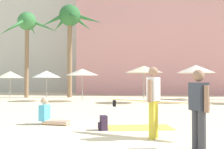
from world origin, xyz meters
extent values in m
plane|color=beige|center=(0.00, 0.00, 0.00)|extent=(120.00, 120.00, 0.00)
cube|color=pink|center=(5.71, 28.20, 7.07)|extent=(25.98, 9.57, 14.15)
cylinder|color=#896B4C|center=(-6.27, 17.96, 3.60)|extent=(0.41, 0.41, 7.19)
sphere|color=#2D6B33|center=(-6.27, 17.96, 7.19)|extent=(1.88, 1.88, 1.88)
cone|color=#2D6B33|center=(-4.64, 18.18, 6.86)|extent=(2.49, 0.74, 1.07)
cone|color=#2D6B33|center=(-5.49, 19.35, 6.73)|extent=(1.54, 2.31, 1.31)
cone|color=#2D6B33|center=(-7.49, 18.94, 6.67)|extent=(2.12, 1.81, 1.42)
cone|color=#2D6B33|center=(-7.51, 17.08, 6.59)|extent=(2.13, 1.67, 1.58)
cone|color=#2D6B33|center=(-5.50, 16.51, 6.84)|extent=(1.51, 2.36, 1.11)
cylinder|color=#896B4C|center=(-9.77, 16.93, 3.29)|extent=(0.35, 0.35, 6.59)
sphere|color=#387A3D|center=(-9.77, 16.93, 6.59)|extent=(1.59, 1.59, 1.59)
cone|color=#387A3D|center=(-8.29, 17.16, 6.13)|extent=(2.36, 0.70, 1.24)
cone|color=#387A3D|center=(-10.01, 18.44, 6.21)|extent=(0.71, 2.39, 1.09)
cone|color=#387A3D|center=(-11.23, 16.92, 6.04)|extent=(2.28, 0.37, 1.41)
cone|color=#387A3D|center=(-9.93, 15.48, 6.04)|extent=(0.60, 2.30, 1.40)
cylinder|color=gray|center=(-3.89, 13.43, 1.14)|extent=(0.06, 0.06, 2.29)
cone|color=beige|center=(-3.89, 13.43, 2.05)|extent=(2.29, 2.29, 0.47)
cylinder|color=gray|center=(3.85, 13.65, 1.25)|extent=(0.06, 0.06, 2.50)
cone|color=beige|center=(3.85, 13.65, 2.22)|extent=(2.54, 2.54, 0.54)
cylinder|color=gray|center=(-9.53, 13.76, 1.08)|extent=(0.06, 0.06, 2.15)
cone|color=beige|center=(-9.53, 13.76, 1.90)|extent=(2.01, 2.01, 0.51)
cylinder|color=gray|center=(0.45, 12.68, 1.20)|extent=(0.06, 0.06, 2.41)
cone|color=beige|center=(0.45, 12.68, 2.19)|extent=(2.47, 2.47, 0.45)
cylinder|color=gray|center=(-6.42, 13.13, 1.08)|extent=(0.06, 0.06, 2.15)
cone|color=white|center=(-6.42, 13.13, 1.91)|extent=(2.05, 2.05, 0.50)
cube|color=#F4CC4C|center=(0.80, 2.79, 0.01)|extent=(2.12, 1.49, 0.01)
cube|color=#3B2942|center=(-0.20, 2.19, 0.21)|extent=(0.28, 0.35, 0.42)
cube|color=#2F2135|center=(-0.31, 2.15, 0.13)|extent=(0.13, 0.22, 0.18)
cylinder|color=gold|center=(1.26, 1.33, 0.46)|extent=(0.20, 0.20, 0.93)
cylinder|color=gold|center=(1.19, 1.14, 0.46)|extent=(0.20, 0.20, 0.93)
cube|color=white|center=(1.23, 1.23, 1.21)|extent=(0.34, 0.45, 0.57)
sphere|color=#936B51|center=(1.23, 1.23, 1.64)|extent=(0.31, 0.31, 0.24)
cylinder|color=#936B51|center=(1.31, 1.47, 1.18)|extent=(0.13, 0.13, 0.54)
cylinder|color=#936B51|center=(1.14, 1.00, 1.18)|extent=(0.13, 0.13, 0.54)
ellipsoid|color=beige|center=(1.23, 1.53, 0.90)|extent=(2.81, 1.32, 0.11)
ellipsoid|color=#AA7F11|center=(1.23, 1.53, 0.90)|extent=(2.82, 1.34, 0.07)
cube|color=black|center=(0.15, 1.93, 0.79)|extent=(0.10, 0.05, 0.18)
cylinder|color=#D1A889|center=(-1.87, 3.02, 0.08)|extent=(0.88, 0.26, 0.16)
cylinder|color=#D1A889|center=(-1.90, 2.83, 0.08)|extent=(0.88, 0.26, 0.16)
cube|color=#4CB2DB|center=(-2.31, 2.98, 0.37)|extent=(0.27, 0.42, 0.51)
sphere|color=#D1A889|center=(-2.31, 2.98, 0.77)|extent=(0.27, 0.27, 0.24)
cylinder|color=#3D3D42|center=(2.10, 0.25, 0.41)|extent=(0.22, 0.22, 0.81)
cylinder|color=#3D3D42|center=(2.20, 0.07, 0.41)|extent=(0.22, 0.22, 0.81)
cube|color=#333842|center=(2.15, 0.16, 1.10)|extent=(0.38, 0.46, 0.56)
sphere|color=#936B51|center=(2.15, 0.16, 1.52)|extent=(0.33, 0.33, 0.24)
cylinder|color=#936B51|center=(2.03, 0.38, 1.06)|extent=(0.14, 0.14, 0.53)
cylinder|color=#936B51|center=(2.27, -0.06, 1.06)|extent=(0.14, 0.14, 0.53)
camera|label=1|loc=(1.33, -5.77, 1.40)|focal=45.24mm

